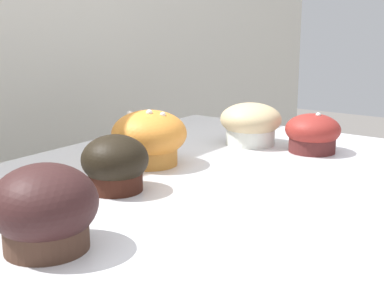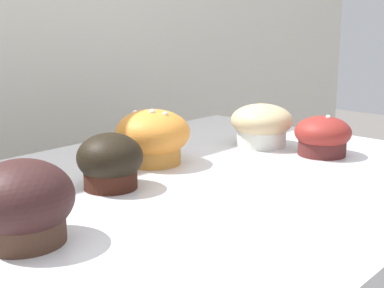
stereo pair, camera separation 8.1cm
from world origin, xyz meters
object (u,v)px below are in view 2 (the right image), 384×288
object	(u,v)px
muffin_back_left	(153,137)
muffin_front_left	(22,204)
muffin_back_right	(110,162)
muffin_front_center	(323,136)
muffin_front_right	(262,125)

from	to	relation	value
muffin_back_left	muffin_front_left	xyz separation A→B (m)	(-0.31, -0.13, -0.00)
muffin_back_left	muffin_back_right	bearing A→B (deg)	-159.20
muffin_front_center	muffin_back_right	bearing A→B (deg)	160.35
muffin_back_left	muffin_front_left	world-z (taller)	muffin_back_left
muffin_front_center	muffin_front_right	size ratio (longest dim) A/B	0.85
muffin_back_left	muffin_front_left	size ratio (longest dim) A/B	1.11
muffin_front_left	muffin_back_right	bearing A→B (deg)	22.76
muffin_back_right	muffin_front_right	world-z (taller)	same
muffin_front_center	muffin_front_left	world-z (taller)	muffin_front_left
muffin_back_left	muffin_front_right	bearing A→B (deg)	-15.73
muffin_back_left	muffin_front_right	size ratio (longest dim) A/B	1.06
muffin_front_left	muffin_front_center	bearing A→B (deg)	-5.66
muffin_front_center	muffin_front_left	size ratio (longest dim) A/B	0.89
muffin_front_center	muffin_front_left	bearing A→B (deg)	174.34
muffin_front_center	muffin_front_right	bearing A→B (deg)	96.27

